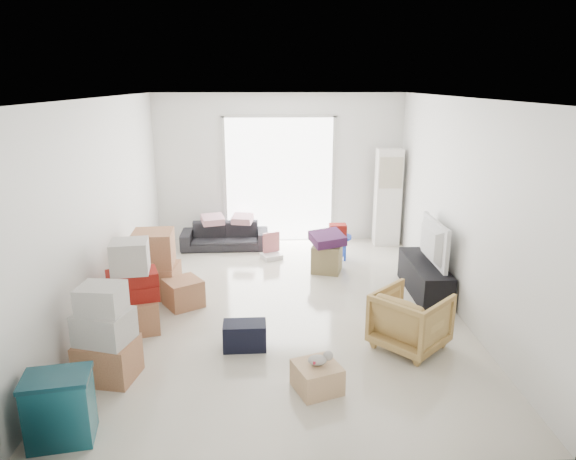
% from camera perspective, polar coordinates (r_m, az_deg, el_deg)
% --- Properties ---
extents(room_shell, '(4.98, 6.48, 3.18)m').
position_cam_1_polar(room_shell, '(6.51, -0.57, 2.52)').
color(room_shell, beige).
rests_on(room_shell, ground).
extents(sliding_door, '(2.10, 0.04, 2.33)m').
position_cam_1_polar(sliding_door, '(9.45, -0.98, 6.17)').
color(sliding_door, white).
rests_on(sliding_door, room_shell).
extents(ac_tower, '(0.45, 0.30, 1.75)m').
position_cam_1_polar(ac_tower, '(9.43, 11.01, 3.57)').
color(ac_tower, white).
rests_on(ac_tower, room_shell).
extents(tv_console, '(0.42, 1.38, 0.46)m').
position_cam_1_polar(tv_console, '(7.50, 14.92, -5.14)').
color(tv_console, black).
rests_on(tv_console, room_shell).
extents(television, '(0.61, 1.05, 0.14)m').
position_cam_1_polar(television, '(7.40, 15.09, -2.97)').
color(television, black).
rests_on(television, tv_console).
extents(sofa, '(1.55, 0.49, 0.60)m').
position_cam_1_polar(sofa, '(9.23, -7.04, -0.20)').
color(sofa, black).
rests_on(sofa, room_shell).
extents(pillow_left, '(0.46, 0.41, 0.12)m').
position_cam_1_polar(pillow_left, '(9.13, -8.39, 1.91)').
color(pillow_left, '#D098A3').
rests_on(pillow_left, sofa).
extents(pillow_right, '(0.37, 0.33, 0.11)m').
position_cam_1_polar(pillow_right, '(9.12, -5.10, 1.98)').
color(pillow_right, '#D098A3').
rests_on(pillow_right, sofa).
extents(armchair, '(0.97, 0.97, 0.73)m').
position_cam_1_polar(armchair, '(5.94, 13.48, -9.40)').
color(armchair, tan).
rests_on(armchair, room_shell).
extents(storage_bins, '(0.58, 0.46, 0.61)m').
position_cam_1_polar(storage_bins, '(4.84, -24.02, -17.63)').
color(storage_bins, '#154D58').
rests_on(storage_bins, room_shell).
extents(box_stack_a, '(0.62, 0.55, 1.00)m').
position_cam_1_polar(box_stack_a, '(5.49, -19.61, -11.19)').
color(box_stack_a, '#B57951').
rests_on(box_stack_a, room_shell).
extents(box_stack_b, '(0.68, 0.67, 1.12)m').
position_cam_1_polar(box_stack_b, '(6.41, -16.84, -6.58)').
color(box_stack_b, '#B57951').
rests_on(box_stack_b, room_shell).
extents(box_stack_c, '(0.65, 0.57, 0.92)m').
position_cam_1_polar(box_stack_c, '(7.35, -14.59, -3.74)').
color(box_stack_c, '#B57951').
rests_on(box_stack_c, room_shell).
extents(loose_box, '(0.61, 0.61, 0.37)m').
position_cam_1_polar(loose_box, '(7.01, -11.55, -6.85)').
color(loose_box, '#B57951').
rests_on(loose_box, room_shell).
extents(duffel_bag, '(0.49, 0.30, 0.31)m').
position_cam_1_polar(duffel_bag, '(5.88, -4.83, -11.61)').
color(duffel_bag, black).
rests_on(duffel_bag, room_shell).
extents(ottoman, '(0.54, 0.54, 0.43)m').
position_cam_1_polar(ottoman, '(8.09, 4.34, -3.14)').
color(ottoman, '#8A7A50').
rests_on(ottoman, room_shell).
extents(blanket, '(0.58, 0.58, 0.14)m').
position_cam_1_polar(blanket, '(8.00, 4.38, -1.20)').
color(blanket, '#411C46').
rests_on(blanket, ottoman).
extents(kids_table, '(0.47, 0.47, 0.60)m').
position_cam_1_polar(kids_table, '(8.60, 5.53, -0.50)').
color(kids_table, '#1339C9').
rests_on(kids_table, room_shell).
extents(toy_walker, '(0.40, 0.39, 0.43)m').
position_cam_1_polar(toy_walker, '(8.71, -1.86, -2.36)').
color(toy_walker, silver).
rests_on(toy_walker, room_shell).
extents(wood_crate, '(0.53, 0.53, 0.27)m').
position_cam_1_polar(wood_crate, '(5.17, 3.25, -16.01)').
color(wood_crate, '#E0AD81').
rests_on(wood_crate, room_shell).
extents(plush_bunny, '(0.25, 0.15, 0.12)m').
position_cam_1_polar(plush_bunny, '(5.08, 3.59, -14.12)').
color(plush_bunny, '#B2ADA8').
rests_on(plush_bunny, wood_crate).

